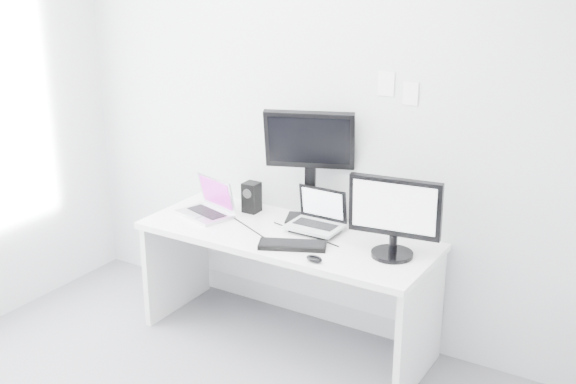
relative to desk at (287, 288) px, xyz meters
name	(u,v)px	position (x,y,z in m)	size (l,w,h in m)	color
back_wall	(317,120)	(0.00, 0.35, 0.99)	(3.60, 3.60, 0.00)	silver
desk	(287,288)	(0.00, 0.00, 0.00)	(1.80, 0.70, 0.73)	white
macbook	(204,197)	(-0.60, -0.03, 0.49)	(0.34, 0.25, 0.25)	#B5B5BA
speaker	(252,197)	(-0.38, 0.19, 0.46)	(0.10, 0.10, 0.20)	black
dell_laptop	(314,211)	(0.13, 0.10, 0.50)	(0.32, 0.25, 0.26)	silver
rear_monitor	(310,165)	(0.02, 0.24, 0.73)	(0.54, 0.19, 0.74)	black
samsung_monitor	(394,216)	(0.67, 0.02, 0.60)	(0.51, 0.24, 0.47)	black
keyboard	(292,245)	(0.14, -0.17, 0.38)	(0.39, 0.14, 0.03)	black
mouse	(314,259)	(0.34, -0.27, 0.38)	(0.10, 0.06, 0.03)	black
wall_note_0	(386,84)	(0.45, 0.34, 1.26)	(0.10, 0.00, 0.14)	white
wall_note_1	(410,93)	(0.60, 0.34, 1.22)	(0.09, 0.00, 0.13)	white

